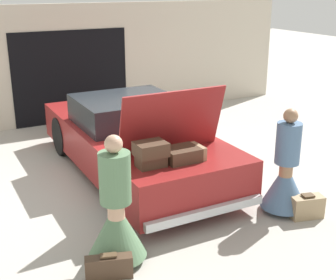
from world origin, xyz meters
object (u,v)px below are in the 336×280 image
(person_left, at_px, (116,219))
(suitcase_beside_left_person, at_px, (109,267))
(car, at_px, (133,140))
(person_right, at_px, (285,176))
(suitcase_beside_right_person, at_px, (307,207))

(person_left, distance_m, suitcase_beside_left_person, 0.57)
(car, bearing_deg, person_left, -117.94)
(person_left, height_order, person_right, person_left)
(suitcase_beside_left_person, relative_size, suitcase_beside_right_person, 1.11)
(person_left, bearing_deg, car, 160.00)
(suitcase_beside_right_person, bearing_deg, person_right, 116.64)
(person_left, bearing_deg, suitcase_beside_right_person, 92.74)
(car, distance_m, suitcase_beside_right_person, 3.20)
(person_left, distance_m, person_right, 2.69)
(car, distance_m, person_right, 2.81)
(person_right, height_order, suitcase_beside_right_person, person_right)
(person_left, bearing_deg, suitcase_beside_left_person, -29.93)
(suitcase_beside_left_person, bearing_deg, person_left, 52.13)
(person_right, xyz_separation_m, suitcase_beside_left_person, (-2.92, -0.36, -0.42))
(person_right, relative_size, suitcase_beside_right_person, 3.10)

